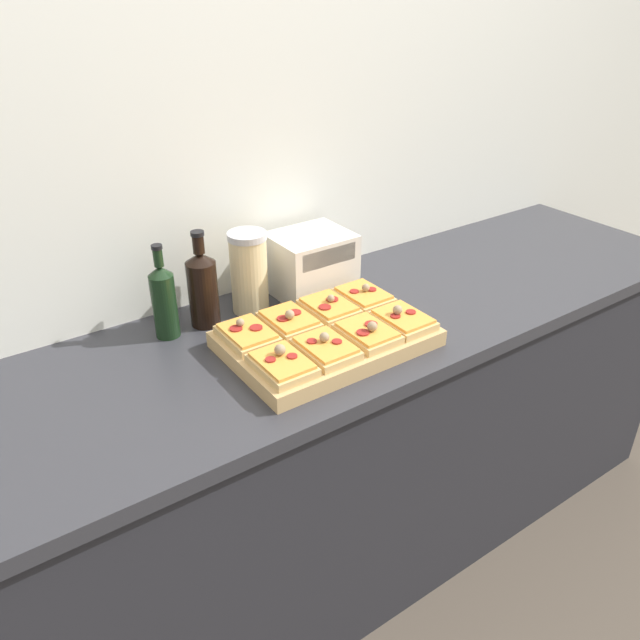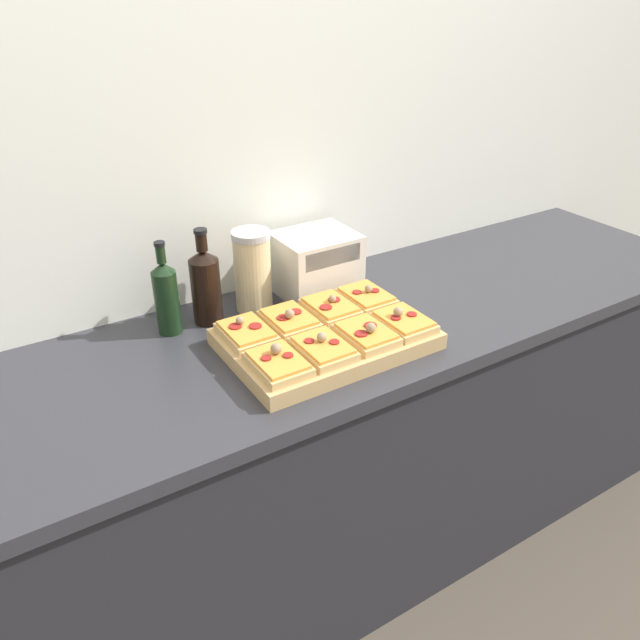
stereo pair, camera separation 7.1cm
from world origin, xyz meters
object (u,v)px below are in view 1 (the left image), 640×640
Objects in this scene: grain_jar_tall at (249,272)px; cutting_board at (327,339)px; wine_bottle at (203,287)px; toaster_oven at (311,263)px; olive_oil_bottle at (164,300)px.

cutting_board is at bearing -77.59° from grain_jar_tall.
cutting_board is 0.31m from grain_jar_tall.
wine_bottle is 1.07× the size of toaster_oven.
cutting_board is 0.36m from wine_bottle.
grain_jar_tall is at bearing 0.00° from wine_bottle.
toaster_oven is at bearing -0.24° from grain_jar_tall.
wine_bottle reaches higher than toaster_oven.
toaster_oven is at bearing -0.11° from olive_oil_bottle.
olive_oil_bottle reaches higher than cutting_board.
olive_oil_bottle reaches higher than grain_jar_tall.
wine_bottle is 0.35m from toaster_oven.
olive_oil_bottle is 0.96× the size of wine_bottle.
wine_bottle is at bearing 125.64° from cutting_board.
olive_oil_bottle is 0.11m from wine_bottle.
olive_oil_bottle is 1.10× the size of grain_jar_tall.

